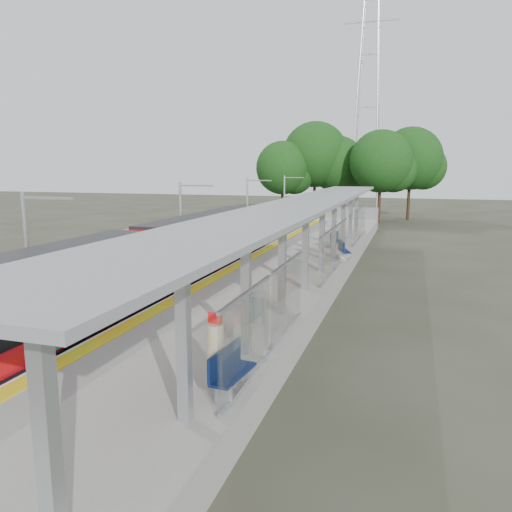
{
  "coord_description": "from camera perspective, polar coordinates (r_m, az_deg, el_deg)",
  "views": [
    {
      "loc": [
        6.31,
        -6.79,
        6.2
      ],
      "look_at": [
        -0.27,
        14.13,
        2.3
      ],
      "focal_mm": 35.0,
      "sensor_mm": 36.0,
      "label": 1
    }
  ],
  "objects": [
    {
      "name": "end_fence",
      "position": [
        52.32,
        10.5,
        4.87
      ],
      "size": [
        6.0,
        0.1,
        1.2
      ],
      "primitive_type": "cube",
      "color": "#9EA0A5",
      "rests_on": "platform"
    },
    {
      "name": "train",
      "position": [
        21.94,
        -12.42,
        -1.05
      ],
      "size": [
        2.74,
        27.6,
        3.62
      ],
      "color": "black",
      "rests_on": "ground"
    },
    {
      "name": "info_pillar_far",
      "position": [
        29.01,
        7.55,
        1.14
      ],
      "size": [
        0.38,
        0.38,
        1.7
      ],
      "rotation": [
        0.0,
        0.0,
        0.28
      ],
      "color": "beige",
      "rests_on": "platform"
    },
    {
      "name": "bench_near",
      "position": [
        11.87,
        -3.04,
        -12.85
      ],
      "size": [
        0.65,
        1.64,
        1.09
      ],
      "rotation": [
        0.0,
        0.0,
        -0.1
      ],
      "color": "#0F204F",
      "rests_on": "platform"
    },
    {
      "name": "tactile_strip",
      "position": [
        28.69,
        -0.83,
        -0.34
      ],
      "size": [
        0.6,
        50.0,
        0.02
      ],
      "primitive_type": "cube",
      "color": "yellow",
      "rests_on": "platform"
    },
    {
      "name": "litter_bin",
      "position": [
        17.0,
        0.3,
        -6.11
      ],
      "size": [
        0.54,
        0.54,
        0.92
      ],
      "primitive_type": "cylinder",
      "rotation": [
        0.0,
        0.0,
        -0.23
      ],
      "color": "#9EA0A5",
      "rests_on": "platform"
    },
    {
      "name": "ground",
      "position": [
        11.15,
        -23.12,
        -24.59
      ],
      "size": [
        200.0,
        200.0,
        0.0
      ],
      "primitive_type": "plane",
      "color": "#474438",
      "rests_on": "ground"
    },
    {
      "name": "catenary_masts",
      "position": [
        28.86,
        -8.41,
        3.43
      ],
      "size": [
        2.08,
        48.16,
        5.4
      ],
      "color": "#9EA0A5",
      "rests_on": "ground"
    },
    {
      "name": "platform",
      "position": [
        28.11,
        4.12,
        -1.64
      ],
      "size": [
        6.0,
        50.0,
        1.0
      ],
      "primitive_type": "cube",
      "color": "gray",
      "rests_on": "ground"
    },
    {
      "name": "canopy",
      "position": [
        23.54,
        5.89,
        5.16
      ],
      "size": [
        3.27,
        38.0,
        3.66
      ],
      "color": "#9EA0A5",
      "rests_on": "platform"
    },
    {
      "name": "tree_cluster",
      "position": [
        60.56,
        10.45,
        10.71
      ],
      "size": [
        21.09,
        11.31,
        11.65
      ],
      "color": "#382316",
      "rests_on": "ground"
    },
    {
      "name": "pylon",
      "position": [
        81.14,
        12.76,
        18.92
      ],
      "size": [
        8.0,
        4.0,
        38.0
      ],
      "primitive_type": null,
      "color": "#9EA0A5",
      "rests_on": "ground"
    },
    {
      "name": "info_pillar_near",
      "position": [
        12.25,
        -4.64,
        -11.09
      ],
      "size": [
        0.41,
        0.41,
        1.81
      ],
      "rotation": [
        0.0,
        0.0,
        -0.12
      ],
      "color": "beige",
      "rests_on": "platform"
    },
    {
      "name": "trackbed",
      "position": [
        29.52,
        -4.42,
        -1.83
      ],
      "size": [
        3.0,
        70.0,
        0.24
      ],
      "primitive_type": "cube",
      "color": "#59544C",
      "rests_on": "ground"
    },
    {
      "name": "bench_far",
      "position": [
        32.93,
        9.13,
        1.85
      ],
      "size": [
        0.72,
        1.6,
        1.05
      ],
      "rotation": [
        0.0,
        0.0,
        -0.17
      ],
      "color": "#0F204F",
      "rests_on": "platform"
    },
    {
      "name": "bench_mid",
      "position": [
        29.17,
        9.95,
        0.74
      ],
      "size": [
        0.97,
        1.56,
        1.03
      ],
      "rotation": [
        0.0,
        0.0,
        0.36
      ],
      "color": "#0F204F",
      "rests_on": "platform"
    }
  ]
}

